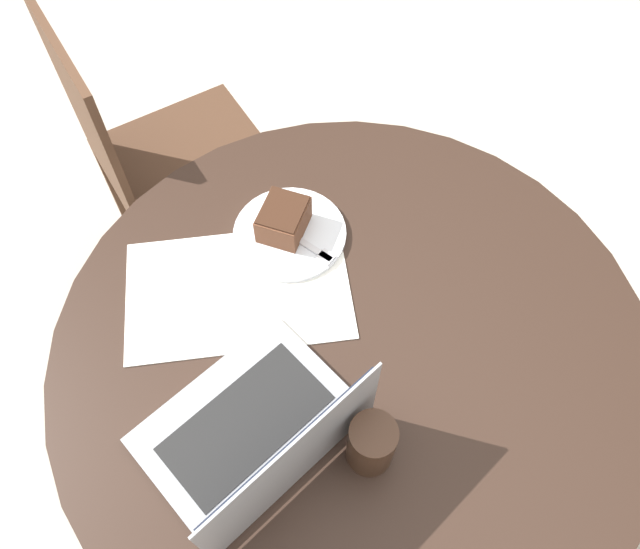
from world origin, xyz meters
name	(u,v)px	position (x,y,z in m)	size (l,w,h in m)	color
ground_plane	(341,454)	(0.00, 0.00, 0.00)	(12.00, 12.00, 0.00)	#B7AD9E
dining_table	(350,374)	(0.00, 0.00, 0.58)	(1.06, 1.06, 0.73)	black
chair	(162,163)	(-0.07, 0.79, 0.47)	(0.42, 0.42, 0.91)	#472D1E
paper_document	(238,290)	(-0.12, 0.20, 0.73)	(0.47, 0.39, 0.00)	white
plate	(290,234)	(0.02, 0.25, 0.73)	(0.22, 0.22, 0.01)	silver
cake_slice	(283,219)	(0.01, 0.26, 0.77)	(0.12, 0.12, 0.06)	brown
fork	(303,243)	(0.03, 0.22, 0.74)	(0.08, 0.17, 0.00)	silver
coffee_glass	(371,444)	(-0.09, -0.18, 0.78)	(0.07, 0.07, 0.11)	#3D2619
laptop	(257,433)	(-0.22, -0.07, 0.76)	(0.37, 0.30, 0.21)	gray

